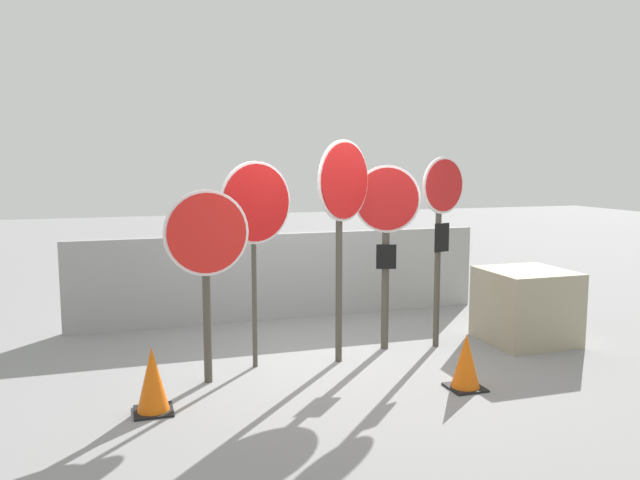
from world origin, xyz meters
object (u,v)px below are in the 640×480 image
Objects in this scene: stop_sign_0 at (207,249)px; stop_sign_3 at (386,225)px; stop_sign_2 at (343,202)px; traffic_cone_1 at (152,380)px; storage_crate at (526,306)px; stop_sign_1 at (256,213)px; stop_sign_4 at (441,214)px; traffic_cone_0 at (466,362)px.

stop_sign_0 is 0.89× the size of stop_sign_3.
traffic_cone_1 is (-2.07, -0.81, -1.49)m from stop_sign_2.
stop_sign_2 is at bearing -177.89° from storage_crate.
storage_crate is (4.51, 0.90, 0.15)m from traffic_cone_1.
stop_sign_1 is 2.01m from traffic_cone_1.
stop_sign_2 reaches higher than stop_sign_0.
stop_sign_4 is at bearing 16.60° from traffic_cone_1.
traffic_cone_1 is at bearing -162.56° from stop_sign_1.
stop_sign_2 is at bearing 169.69° from stop_sign_4.
storage_crate is (2.44, 0.09, -1.33)m from stop_sign_2.
stop_sign_0 is 2.84m from stop_sign_4.
stop_sign_2 is 2.47× the size of storage_crate.
storage_crate is (3.37, -0.01, -1.23)m from stop_sign_1.
stop_sign_4 is at bearing 9.55° from stop_sign_3.
stop_sign_0 is at bearing -170.61° from stop_sign_1.
storage_crate is at bearing 38.14° from traffic_cone_0.
stop_sign_1 is at bearing 38.64° from traffic_cone_1.
stop_sign_4 is at bearing 174.84° from storage_crate.
traffic_cone_1 is at bearing -140.05° from stop_sign_3.
stop_sign_4 reaches higher than stop_sign_0.
stop_sign_2 is 4.10× the size of traffic_cone_1.
stop_sign_3 reaches higher than storage_crate.
stop_sign_1 is at bearing -155.19° from stop_sign_3.
stop_sign_2 is 1.32m from stop_sign_4.
stop_sign_0 reaches higher than storage_crate.
stop_sign_4 is 2.29× the size of storage_crate.
traffic_cone_0 is at bearing -6.19° from traffic_cone_1.
stop_sign_1 reaches higher than stop_sign_0.
stop_sign_3 is 1.88m from traffic_cone_0.
stop_sign_0 is 1.96× the size of storage_crate.
stop_sign_1 is 0.91× the size of stop_sign_2.
stop_sign_4 reaches higher than storage_crate.
stop_sign_3 is (0.64, 0.29, -0.30)m from stop_sign_2.
traffic_cone_0 is (2.38, -0.90, -1.09)m from stop_sign_0.
stop_sign_4 is at bearing -18.74° from stop_sign_1.
traffic_cone_1 is (-1.14, -0.91, -1.39)m from stop_sign_1.
stop_sign_2 reaches higher than storage_crate.
storage_crate is at bearing 11.30° from traffic_cone_1.
stop_sign_3 is 2.08m from storage_crate.
traffic_cone_1 is at bearing -141.79° from stop_sign_0.
stop_sign_0 is 0.72m from stop_sign_1.
stop_sign_0 is 1.57m from stop_sign_2.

